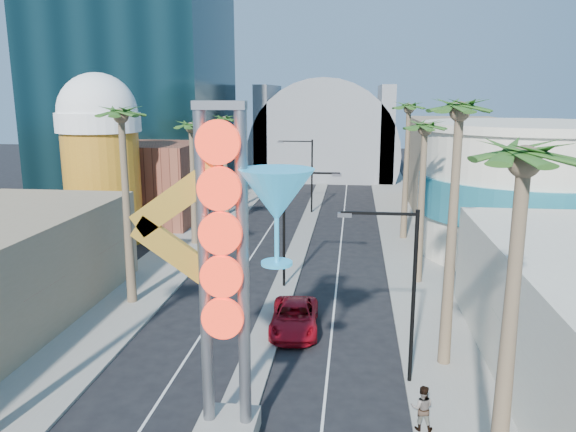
# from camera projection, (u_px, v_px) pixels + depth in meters

# --- Properties ---
(sidewalk_west) EXTENTS (5.00, 100.00, 0.15)m
(sidewalk_west) POSITION_uv_depth(u_px,v_px,m) (205.00, 230.00, 53.36)
(sidewalk_west) COLOR gray
(sidewalk_west) RESTS_ON ground
(sidewalk_east) EXTENTS (5.00, 100.00, 0.15)m
(sidewalk_east) POSITION_uv_depth(u_px,v_px,m) (408.00, 236.00, 51.17)
(sidewalk_east) COLOR gray
(sidewalk_east) RESTS_ON ground
(median) EXTENTS (1.60, 84.00, 0.15)m
(median) POSITION_uv_depth(u_px,v_px,m) (307.00, 225.00, 55.18)
(median) COLOR gray
(median) RESTS_ON ground
(brick_filler_west) EXTENTS (10.00, 10.00, 8.00)m
(brick_filler_west) POSITION_uv_depth(u_px,v_px,m) (148.00, 183.00, 56.18)
(brick_filler_west) COLOR brown
(brick_filler_west) RESTS_ON ground
(filler_east) EXTENTS (10.00, 20.00, 10.00)m
(filler_east) POSITION_uv_depth(u_px,v_px,m) (459.00, 165.00, 61.97)
(filler_east) COLOR #917D5D
(filler_east) RESTS_ON ground
(beer_mug) EXTENTS (7.00, 7.00, 14.50)m
(beer_mug) POSITION_uv_depth(u_px,v_px,m) (101.00, 153.00, 47.71)
(beer_mug) COLOR #B66A18
(beer_mug) RESTS_ON ground
(turquoise_building) EXTENTS (16.60, 16.60, 10.60)m
(turquoise_building) POSITION_uv_depth(u_px,v_px,m) (526.00, 191.00, 44.23)
(turquoise_building) COLOR beige
(turquoise_building) RESTS_ON ground
(canopy) EXTENTS (22.00, 16.00, 22.00)m
(canopy) POSITION_uv_depth(u_px,v_px,m) (326.00, 149.00, 87.25)
(canopy) COLOR slate
(canopy) RESTS_ON ground
(neon_sign) EXTENTS (6.53, 2.60, 12.55)m
(neon_sign) POSITION_uv_depth(u_px,v_px,m) (246.00, 254.00, 19.55)
(neon_sign) COLOR gray
(neon_sign) RESTS_ON ground
(streetlight_0) EXTENTS (3.79, 0.25, 8.00)m
(streetlight_0) POSITION_uv_depth(u_px,v_px,m) (292.00, 217.00, 36.62)
(streetlight_0) COLOR black
(streetlight_0) RESTS_ON ground
(streetlight_1) EXTENTS (3.79, 0.25, 8.00)m
(streetlight_1) POSITION_uv_depth(u_px,v_px,m) (307.00, 169.00, 60.03)
(streetlight_1) COLOR black
(streetlight_1) RESTS_ON ground
(streetlight_2) EXTENTS (3.45, 0.25, 8.00)m
(streetlight_2) POSITION_uv_depth(u_px,v_px,m) (403.00, 281.00, 24.28)
(streetlight_2) COLOR black
(streetlight_2) RESTS_ON ground
(palm_1) EXTENTS (2.40, 2.40, 12.70)m
(palm_1) POSITION_uv_depth(u_px,v_px,m) (122.00, 128.00, 32.57)
(palm_1) COLOR brown
(palm_1) RESTS_ON ground
(palm_2) EXTENTS (2.40, 2.40, 11.20)m
(palm_2) POSITION_uv_depth(u_px,v_px,m) (191.00, 134.00, 46.44)
(palm_2) COLOR brown
(palm_2) RESTS_ON ground
(palm_3) EXTENTS (2.40, 2.40, 11.20)m
(palm_3) POSITION_uv_depth(u_px,v_px,m) (224.00, 126.00, 58.08)
(palm_3) COLOR brown
(palm_3) RESTS_ON ground
(palm_4) EXTENTS (2.40, 2.40, 12.20)m
(palm_4) POSITION_uv_depth(u_px,v_px,m) (522.00, 185.00, 15.07)
(palm_4) COLOR brown
(palm_4) RESTS_ON ground
(palm_5) EXTENTS (2.40, 2.40, 13.20)m
(palm_5) POSITION_uv_depth(u_px,v_px,m) (459.00, 129.00, 24.58)
(palm_5) COLOR brown
(palm_5) RESTS_ON ground
(palm_6) EXTENTS (2.40, 2.40, 11.70)m
(palm_6) POSITION_uv_depth(u_px,v_px,m) (425.00, 138.00, 36.51)
(palm_6) COLOR brown
(palm_6) RESTS_ON ground
(palm_7) EXTENTS (2.40, 2.40, 12.70)m
(palm_7) POSITION_uv_depth(u_px,v_px,m) (409.00, 117.00, 47.96)
(palm_7) COLOR brown
(palm_7) RESTS_ON ground
(red_pickup) EXTENTS (2.85, 5.64, 1.53)m
(red_pickup) POSITION_uv_depth(u_px,v_px,m) (294.00, 317.00, 30.75)
(red_pickup) COLOR #AD0D1C
(red_pickup) RESTS_ON ground
(pedestrian_a) EXTENTS (0.79, 0.64, 1.87)m
(pedestrian_a) POSITION_uv_depth(u_px,v_px,m) (507.00, 379.00, 23.46)
(pedestrian_a) COLOR gray
(pedestrian_a) RESTS_ON sidewalk_east
(pedestrian_b) EXTENTS (0.93, 0.75, 1.80)m
(pedestrian_b) POSITION_uv_depth(u_px,v_px,m) (422.00, 408.00, 21.40)
(pedestrian_b) COLOR gray
(pedestrian_b) RESTS_ON sidewalk_east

